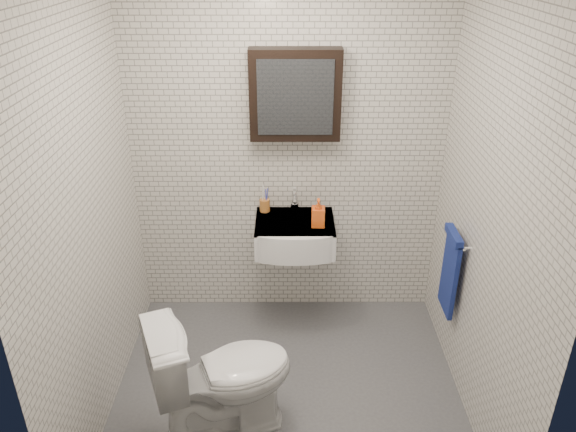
{
  "coord_description": "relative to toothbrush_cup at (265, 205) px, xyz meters",
  "views": [
    {
      "loc": [
        -0.01,
        -2.71,
        2.64
      ],
      "look_at": [
        0.0,
        0.45,
        1.05
      ],
      "focal_mm": 35.0,
      "sensor_mm": 36.0,
      "label": 1
    }
  ],
  "objects": [
    {
      "name": "soap_bottle",
      "position": [
        0.37,
        -0.23,
        0.05
      ],
      "size": [
        0.09,
        0.1,
        0.2
      ],
      "primitive_type": "imported",
      "rotation": [
        0.0,
        0.0,
        -0.05
      ],
      "color": "orange",
      "rests_on": "washbasin"
    },
    {
      "name": "towel_rail",
      "position": [
        1.21,
        -0.58,
        -0.18
      ],
      "size": [
        0.09,
        0.3,
        0.58
      ],
      "color": "silver",
      "rests_on": "room_shell"
    },
    {
      "name": "room_shell",
      "position": [
        0.16,
        -0.93,
        0.57
      ],
      "size": [
        2.22,
        2.02,
        2.51
      ],
      "color": "silver",
      "rests_on": "ground"
    },
    {
      "name": "ground",
      "position": [
        0.16,
        -0.93,
        -0.9
      ],
      "size": [
        2.2,
        2.0,
        0.01
      ],
      "primitive_type": "cube",
      "color": "#4D4F55",
      "rests_on": "ground"
    },
    {
      "name": "mirror_cabinet",
      "position": [
        0.21,
        -0.01,
        0.8
      ],
      "size": [
        0.6,
        0.15,
        0.6
      ],
      "color": "black",
      "rests_on": "room_shell"
    },
    {
      "name": "toothbrush_cup",
      "position": [
        0.0,
        0.0,
        0.0
      ],
      "size": [
        0.08,
        0.08,
        0.2
      ],
      "rotation": [
        0.0,
        0.0,
        0.03
      ],
      "color": "#B36B2C",
      "rests_on": "washbasin"
    },
    {
      "name": "faucet",
      "position": [
        0.21,
        -0.0,
        0.02
      ],
      "size": [
        0.06,
        0.2,
        0.15
      ],
      "color": "silver",
      "rests_on": "washbasin"
    },
    {
      "name": "washbasin",
      "position": [
        0.21,
        -0.2,
        -0.14
      ],
      "size": [
        0.55,
        0.5,
        0.2
      ],
      "color": "white",
      "rests_on": "room_shell"
    },
    {
      "name": "toilet",
      "position": [
        -0.2,
        -1.21,
        -0.49
      ],
      "size": [
        0.91,
        0.72,
        0.81
      ],
      "primitive_type": "imported",
      "rotation": [
        0.0,
        0.0,
        1.96
      ],
      "color": "white",
      "rests_on": "ground"
    }
  ]
}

